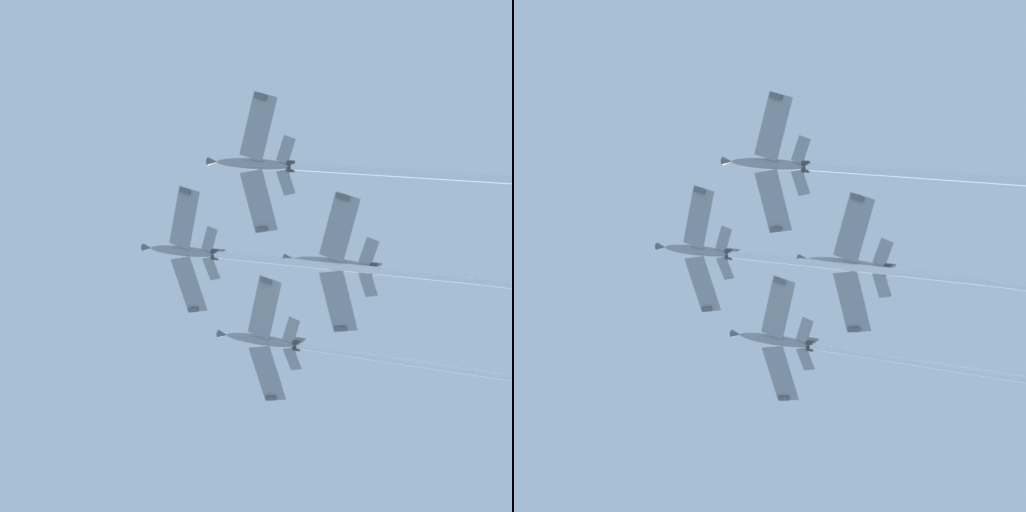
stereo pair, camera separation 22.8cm
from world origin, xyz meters
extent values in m
ellipsoid|color=gray|center=(-2.50, 22.68, 110.80)|extent=(4.35, 11.24, 6.92)
cone|color=#595E60|center=(-3.97, 28.38, 113.99)|extent=(1.66, 2.22, 1.82)
ellipsoid|color=black|center=(-2.89, 24.19, 112.32)|extent=(1.69, 3.05, 2.13)
cube|color=gray|center=(-7.46, 20.72, 110.33)|extent=(9.46, 7.16, 1.89)
cube|color=#595E60|center=(-11.35, 19.38, 110.29)|extent=(1.40, 1.77, 0.96)
cube|color=gray|center=(2.80, 23.37, 110.33)|extent=(9.03, 3.34, 1.89)
cube|color=#595E60|center=(6.85, 24.08, 110.29)|extent=(0.71, 1.65, 0.96)
cube|color=gray|center=(-3.60, 17.85, 108.41)|extent=(3.93, 3.33, 1.00)
cube|color=gray|center=(0.81, 18.99, 108.41)|extent=(3.69, 1.88, 1.00)
cube|color=#595E60|center=(-1.27, 17.95, 109.74)|extent=(1.04, 3.38, 3.61)
cylinder|color=#38383D|center=(-1.67, 17.67, 107.94)|extent=(1.09, 1.42, 1.18)
cylinder|color=#38383D|center=(-0.80, 17.90, 107.94)|extent=(1.09, 1.42, 1.18)
cylinder|color=white|center=(2.97, 1.55, 98.83)|extent=(9.47, 32.90, 18.96)
ellipsoid|color=gray|center=(-12.80, 8.10, 105.41)|extent=(4.74, 11.29, 6.67)
cone|color=#595E60|center=(-14.49, 13.82, 108.46)|extent=(1.71, 2.23, 1.80)
ellipsoid|color=black|center=(-13.25, 9.63, 106.90)|extent=(1.78, 3.07, 2.07)
cube|color=gray|center=(-17.69, 5.96, 104.96)|extent=(9.43, 7.41, 1.82)
cube|color=#595E60|center=(-21.53, 4.48, 104.93)|extent=(1.44, 1.78, 0.93)
cube|color=gray|center=(-7.52, 8.97, 104.96)|extent=(9.14, 3.69, 1.82)
cube|color=#595E60|center=(-3.50, 9.82, 104.93)|extent=(0.77, 1.69, 0.93)
cube|color=gray|center=(-13.72, 3.18, 103.14)|extent=(3.92, 3.42, 0.96)
cube|color=gray|center=(-9.34, 4.48, 103.14)|extent=(3.64, 1.77, 0.96)
cube|color=#595E60|center=(-11.40, 3.39, 104.48)|extent=(1.14, 3.32, 3.59)
cylinder|color=#38383D|center=(-11.77, 3.06, 102.69)|extent=(1.12, 1.43, 1.17)
cylinder|color=#38383D|center=(-10.91, 3.32, 102.69)|extent=(1.12, 1.43, 1.17)
cylinder|color=white|center=(-7.33, -10.37, 95.47)|extent=(9.07, 27.53, 15.19)
ellipsoid|color=gray|center=(12.86, 14.77, 105.26)|extent=(4.38, 11.33, 6.70)
cone|color=#595E60|center=(11.37, 20.54, 108.32)|extent=(1.66, 2.21, 1.80)
ellipsoid|color=black|center=(12.46, 16.32, 106.75)|extent=(1.70, 3.06, 2.08)
cube|color=gray|center=(7.90, 12.80, 104.80)|extent=(9.48, 7.19, 1.82)
cube|color=#595E60|center=(4.01, 11.46, 104.77)|extent=(1.41, 1.79, 0.93)
cube|color=gray|center=(18.16, 15.46, 104.80)|extent=(9.03, 3.37, 1.82)
cube|color=#595E60|center=(22.21, 16.17, 104.77)|extent=(0.71, 1.66, 0.93)
cube|color=gray|center=(11.77, 9.90, 102.97)|extent=(3.94, 3.35, 0.97)
cube|color=gray|center=(16.18, 11.04, 102.97)|extent=(3.69, 1.89, 0.97)
cube|color=#595E60|center=(14.09, 10.02, 104.31)|extent=(1.03, 3.35, 3.59)
cylinder|color=#38383D|center=(13.71, 9.71, 102.52)|extent=(1.09, 1.42, 1.17)
cylinder|color=#38383D|center=(14.58, 9.94, 102.52)|extent=(1.09, 1.42, 1.17)
cylinder|color=white|center=(18.13, -5.57, 94.33)|extent=(8.95, 31.13, 17.06)
ellipsoid|color=gray|center=(2.82, 1.35, 99.33)|extent=(4.69, 11.27, 6.74)
cone|color=#595E60|center=(1.15, 7.05, 102.42)|extent=(1.70, 2.23, 1.80)
ellipsoid|color=black|center=(2.37, 2.87, 100.83)|extent=(1.77, 3.06, 2.09)
cube|color=gray|center=(-2.09, -0.78, 98.87)|extent=(9.43, 7.37, 1.84)
cube|color=#595E60|center=(-5.93, -2.23, 98.84)|extent=(1.44, 1.78, 0.94)
cube|color=gray|center=(8.09, 2.19, 98.87)|extent=(9.12, 3.64, 1.84)
cube|color=#595E60|center=(12.12, 3.03, 98.84)|extent=(0.76, 1.68, 0.94)
cube|color=gray|center=(1.87, -3.55, 97.03)|extent=(3.92, 3.41, 0.97)
cube|color=gray|center=(6.25, -2.28, 97.03)|extent=(3.65, 1.78, 0.97)
cube|color=#595E60|center=(4.19, -3.36, 98.36)|extent=(1.13, 3.33, 3.59)
cylinder|color=#38383D|center=(3.81, -3.68, 96.57)|extent=(1.12, 1.43, 1.17)
cylinder|color=#38383D|center=(4.68, -3.43, 96.57)|extent=(1.12, 1.43, 1.17)
camera|label=1|loc=(-26.34, 3.61, 1.58)|focal=51.76mm
camera|label=2|loc=(-26.41, 3.83, 1.58)|focal=51.76mm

